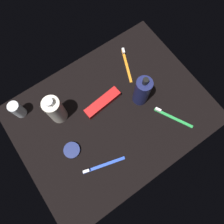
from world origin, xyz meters
TOP-DOWN VIEW (x-y plane):
  - ground_plane at (0.00, 0.00)cm, footprint 84.00×64.00cm
  - lotion_bottle at (14.45, -1.14)cm, footprint 6.63×6.63cm
  - bodywash_bottle at (-19.23, 12.66)cm, footprint 7.02×7.02cm
  - deodorant_stick at (-32.43, 23.39)cm, footprint 4.73×4.73cm
  - toothbrush_blue at (-16.34, -15.77)cm, footprint 17.65×6.05cm
  - toothbrush_green at (20.43, -15.94)cm, footprint 9.48×16.47cm
  - toothbrush_orange at (20.01, 16.74)cm, footprint 8.14×17.04cm
  - toothpaste_box_red at (-0.71, 6.31)cm, footprint 17.96×6.17cm
  - cream_tin_left at (-22.82, -3.50)cm, footprint 6.80×6.80cm

SIDE VIEW (x-z plane):
  - ground_plane at x=0.00cm, z-range -1.20..0.00cm
  - toothbrush_blue at x=-16.34cm, z-range -0.44..1.66cm
  - toothbrush_green at x=20.43cm, z-range -0.44..1.66cm
  - toothbrush_orange at x=20.01cm, z-range -0.44..1.66cm
  - cream_tin_left at x=-22.82cm, z-range 0.00..1.60cm
  - toothpaste_box_red at x=-0.71cm, z-range 0.00..3.20cm
  - deodorant_stick at x=-32.43cm, z-range 0.00..9.19cm
  - bodywash_bottle at x=-19.23cm, z-range -0.85..16.90cm
  - lotion_bottle at x=14.45cm, z-range -1.22..17.80cm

